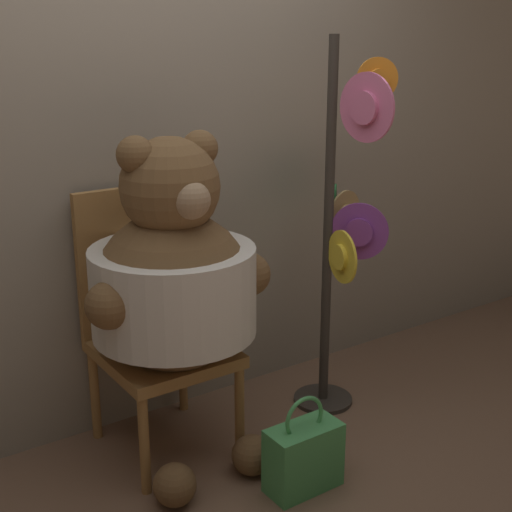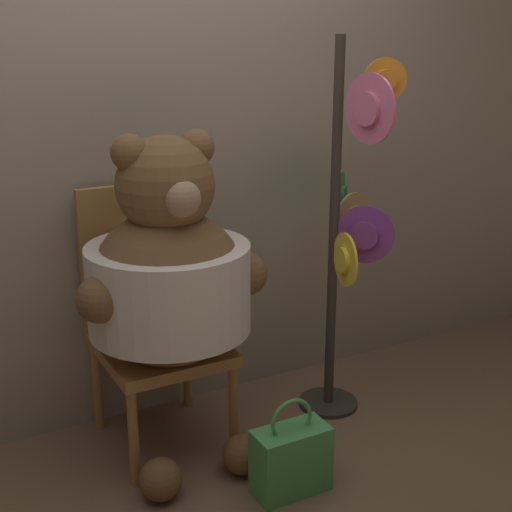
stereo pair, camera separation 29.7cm
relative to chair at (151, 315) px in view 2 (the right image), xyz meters
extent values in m
plane|color=brown|center=(0.09, -0.31, -0.55)|extent=(14.00, 14.00, 0.00)
cube|color=gray|center=(0.09, 0.26, 0.62)|extent=(8.00, 0.10, 2.35)
cylinder|color=#9E703D|center=(-0.22, -0.34, -0.35)|extent=(0.04, 0.04, 0.41)
cylinder|color=#9E703D|center=(0.22, -0.34, -0.35)|extent=(0.04, 0.04, 0.41)
cylinder|color=#9E703D|center=(-0.22, 0.14, -0.35)|extent=(0.04, 0.04, 0.41)
cylinder|color=#9E703D|center=(0.22, 0.14, -0.35)|extent=(0.04, 0.04, 0.41)
cube|color=#9E703D|center=(0.00, -0.10, -0.12)|extent=(0.49, 0.54, 0.05)
cube|color=#9E703D|center=(0.00, 0.15, 0.22)|extent=(0.49, 0.04, 0.63)
sphere|color=brown|center=(0.02, -0.19, 0.18)|extent=(0.63, 0.63, 0.63)
cylinder|color=silver|center=(0.02, -0.19, 0.18)|extent=(0.65, 0.65, 0.35)
sphere|color=brown|center=(0.02, -0.19, 0.59)|extent=(0.38, 0.38, 0.38)
sphere|color=brown|center=(-0.12, -0.19, 0.72)|extent=(0.14, 0.14, 0.14)
sphere|color=brown|center=(0.15, -0.19, 0.72)|extent=(0.14, 0.14, 0.14)
sphere|color=#997A5B|center=(0.02, -0.35, 0.57)|extent=(0.14, 0.14, 0.14)
sphere|color=brown|center=(-0.29, -0.26, 0.21)|extent=(0.18, 0.18, 0.18)
sphere|color=brown|center=(0.32, -0.26, 0.21)|extent=(0.18, 0.18, 0.18)
sphere|color=brown|center=(-0.16, -0.47, -0.47)|extent=(0.16, 0.16, 0.16)
sphere|color=brown|center=(0.19, -0.47, -0.47)|extent=(0.16, 0.16, 0.16)
cylinder|color=#332D28|center=(0.80, -0.18, -0.54)|extent=(0.28, 0.28, 0.02)
cylinder|color=#332D28|center=(0.80, -0.18, 0.29)|extent=(0.04, 0.04, 1.69)
cylinder|color=tan|center=(0.92, -0.15, 0.34)|extent=(0.23, 0.07, 0.23)
cylinder|color=tan|center=(0.92, -0.15, 0.34)|extent=(0.12, 0.09, 0.11)
cylinder|color=#3D9351|center=(0.91, -0.06, 0.41)|extent=(0.19, 0.20, 0.26)
cylinder|color=#3D9351|center=(0.91, -0.06, 0.41)|extent=(0.12, 0.13, 0.12)
cylinder|color=#D16693|center=(0.82, -0.37, 0.85)|extent=(0.04, 0.28, 0.28)
cylinder|color=#D16693|center=(0.82, -0.37, 0.85)|extent=(0.07, 0.14, 0.14)
cylinder|color=#7A388E|center=(0.89, -0.29, 0.30)|extent=(0.18, 0.20, 0.26)
cylinder|color=#7A388E|center=(0.89, -0.29, 0.30)|extent=(0.12, 0.13, 0.12)
cylinder|color=orange|center=(0.97, -0.26, 0.95)|extent=(0.17, 0.09, 0.18)
cylinder|color=orange|center=(0.97, -0.26, 0.95)|extent=(0.11, 0.09, 0.09)
cylinder|color=yellow|center=(0.78, -0.30, 0.21)|extent=(0.06, 0.23, 0.23)
cylinder|color=yellow|center=(0.78, -0.30, 0.21)|extent=(0.07, 0.12, 0.11)
cube|color=#479E56|center=(0.30, -0.66, -0.42)|extent=(0.29, 0.15, 0.27)
torus|color=#479E56|center=(0.30, -0.66, -0.25)|extent=(0.18, 0.02, 0.18)
camera|label=1|loc=(-1.20, -2.52, 1.14)|focal=50.00mm
camera|label=2|loc=(-0.95, -2.68, 1.14)|focal=50.00mm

